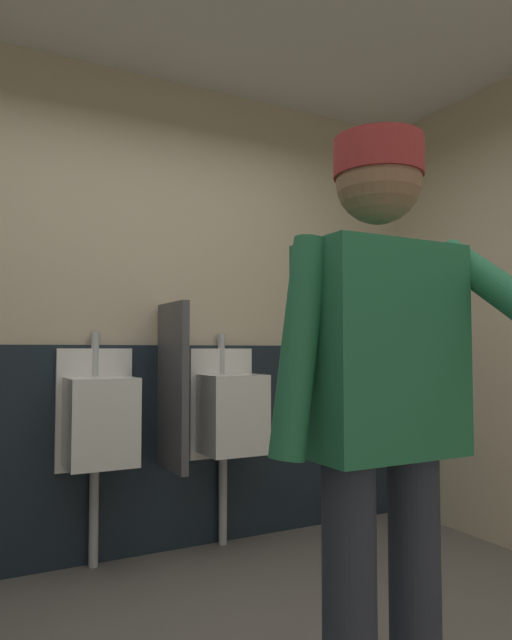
% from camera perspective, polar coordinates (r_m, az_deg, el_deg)
% --- Properties ---
extents(wall_back, '(4.50, 0.12, 2.75)m').
position_cam_1_polar(wall_back, '(3.36, -12.50, 1.02)').
color(wall_back, beige).
rests_on(wall_back, ground_plane).
extents(wainscot_band_back, '(3.90, 0.03, 1.17)m').
position_cam_1_polar(wainscot_band_back, '(3.32, -12.30, -12.61)').
color(wainscot_band_back, '#19232D').
rests_on(wainscot_band_back, ground_plane).
extents(urinal_left, '(0.40, 0.34, 1.24)m').
position_cam_1_polar(urinal_left, '(3.10, -15.49, -9.67)').
color(urinal_left, white).
rests_on(urinal_left, ground_plane).
extents(urinal_middle, '(0.40, 0.34, 1.24)m').
position_cam_1_polar(urinal_middle, '(3.35, -2.68, -9.28)').
color(urinal_middle, white).
rests_on(urinal_middle, ground_plane).
extents(privacy_divider_panel, '(0.04, 0.40, 0.90)m').
position_cam_1_polar(privacy_divider_panel, '(3.12, -8.39, -6.52)').
color(privacy_divider_panel, '#4C4C51').
extents(person, '(0.64, 0.60, 1.72)m').
position_cam_1_polar(person, '(1.56, 12.64, -7.38)').
color(person, '#2D3342').
rests_on(person, ground_plane).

